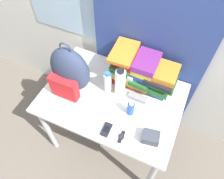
# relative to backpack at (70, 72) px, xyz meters

# --- Properties ---
(ground_plane) EXTENTS (12.00, 12.00, 0.00)m
(ground_plane) POSITION_rel_backpack_xyz_m (0.33, -0.34, -0.98)
(ground_plane) COLOR #665B51
(wall_back) EXTENTS (6.00, 0.06, 2.50)m
(wall_back) POSITION_rel_backpack_xyz_m (0.33, 0.52, 0.27)
(wall_back) COLOR beige
(wall_back) RESTS_ON ground_plane
(curtain_blue) EXTENTS (0.94, 0.04, 2.50)m
(curtain_blue) POSITION_rel_backpack_xyz_m (0.47, 0.46, 0.27)
(curtain_blue) COLOR navy
(curtain_blue) RESTS_ON ground_plane
(desk) EXTENTS (1.11, 0.77, 0.78)m
(desk) POSITION_rel_backpack_xyz_m (0.33, 0.05, -0.30)
(desk) COLOR silver
(desk) RESTS_ON ground_plane
(backpack) EXTENTS (0.32, 0.24, 0.48)m
(backpack) POSITION_rel_backpack_xyz_m (0.00, 0.00, 0.00)
(backpack) COLOR #2D3851
(backpack) RESTS_ON desk
(book_stack_left) EXTENTS (0.23, 0.29, 0.30)m
(book_stack_left) POSITION_rel_backpack_xyz_m (0.34, 0.28, -0.06)
(book_stack_left) COLOR red
(book_stack_left) RESTS_ON desk
(book_stack_center) EXTENTS (0.25, 0.29, 0.27)m
(book_stack_center) POSITION_rel_backpack_xyz_m (0.50, 0.29, -0.07)
(book_stack_center) COLOR #6B2370
(book_stack_center) RESTS_ON desk
(book_stack_right) EXTENTS (0.24, 0.28, 0.23)m
(book_stack_right) POSITION_rel_backpack_xyz_m (0.66, 0.29, -0.08)
(book_stack_right) COLOR navy
(book_stack_right) RESTS_ON desk
(water_bottle) EXTENTS (0.06, 0.06, 0.22)m
(water_bottle) POSITION_rel_backpack_xyz_m (0.27, 0.09, -0.10)
(water_bottle) COLOR silver
(water_bottle) RESTS_ON desk
(sports_bottle) EXTENTS (0.08, 0.08, 0.28)m
(sports_bottle) POSITION_rel_backpack_xyz_m (0.37, 0.11, -0.07)
(sports_bottle) COLOR white
(sports_bottle) RESTS_ON desk
(sunscreen_bottle) EXTENTS (0.05, 0.05, 0.14)m
(sunscreen_bottle) POSITION_rel_backpack_xyz_m (0.52, -0.03, -0.13)
(sunscreen_bottle) COLOR blue
(sunscreen_bottle) RESTS_ON desk
(cell_phone) EXTENTS (0.06, 0.11, 0.02)m
(cell_phone) POSITION_rel_backpack_xyz_m (0.41, -0.24, -0.19)
(cell_phone) COLOR black
(cell_phone) RESTS_ON desk
(sunglasses_case) EXTENTS (0.15, 0.06, 0.04)m
(sunglasses_case) POSITION_rel_backpack_xyz_m (0.52, 0.11, -0.18)
(sunglasses_case) COLOR gray
(sunglasses_case) RESTS_ON desk
(camera_pouch) EXTENTS (0.13, 0.11, 0.07)m
(camera_pouch) POSITION_rel_backpack_xyz_m (0.72, -0.17, -0.17)
(camera_pouch) COLOR #383D47
(camera_pouch) RESTS_ON desk
(wristwatch) EXTENTS (0.05, 0.10, 0.01)m
(wristwatch) POSITION_rel_backpack_xyz_m (0.53, -0.24, -0.20)
(wristwatch) COLOR black
(wristwatch) RESTS_ON desk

